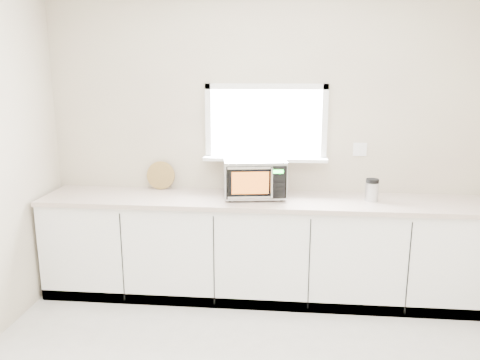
# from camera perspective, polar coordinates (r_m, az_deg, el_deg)

# --- Properties ---
(back_wall) EXTENTS (4.00, 0.17, 2.70)m
(back_wall) POSITION_cam_1_polar(r_m,az_deg,el_deg) (4.31, 3.15, 4.51)
(back_wall) COLOR beige
(back_wall) RESTS_ON ground
(cabinets) EXTENTS (3.92, 0.60, 0.88)m
(cabinets) POSITION_cam_1_polar(r_m,az_deg,el_deg) (4.26, 2.81, -8.48)
(cabinets) COLOR white
(cabinets) RESTS_ON ground
(countertop) EXTENTS (3.92, 0.64, 0.04)m
(countertop) POSITION_cam_1_polar(r_m,az_deg,el_deg) (4.10, 2.87, -2.53)
(countertop) COLOR beige
(countertop) RESTS_ON cabinets
(microwave) EXTENTS (0.59, 0.49, 0.34)m
(microwave) POSITION_cam_1_polar(r_m,az_deg,el_deg) (4.11, 1.76, 0.36)
(microwave) COLOR black
(microwave) RESTS_ON countertop
(knife_block) EXTENTS (0.13, 0.23, 0.31)m
(knife_block) POSITION_cam_1_polar(r_m,az_deg,el_deg) (4.19, -0.71, -0.03)
(knife_block) COLOR #4D2E1B
(knife_block) RESTS_ON countertop
(cutting_board) EXTENTS (0.26, 0.06, 0.26)m
(cutting_board) POSITION_cam_1_polar(r_m,az_deg,el_deg) (4.46, -9.64, 0.57)
(cutting_board) COLOR olive
(cutting_board) RESTS_ON countertop
(coffee_grinder) EXTENTS (0.13, 0.13, 0.20)m
(coffee_grinder) POSITION_cam_1_polar(r_m,az_deg,el_deg) (4.16, 15.78, -1.15)
(coffee_grinder) COLOR #BABDC2
(coffee_grinder) RESTS_ON countertop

